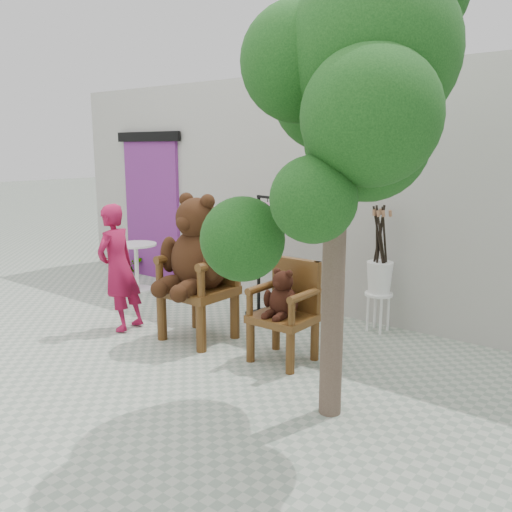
% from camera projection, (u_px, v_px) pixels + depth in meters
% --- Properties ---
extents(ground_plane, '(60.00, 60.00, 0.00)m').
position_uv_depth(ground_plane, '(161.00, 372.00, 5.10)').
color(ground_plane, '#999F8F').
rests_on(ground_plane, ground).
extents(back_wall, '(9.00, 1.00, 3.00)m').
position_uv_depth(back_wall, '(332.00, 192.00, 7.19)').
color(back_wall, '#ADABA2').
rests_on(back_wall, ground).
extents(doorway, '(1.40, 0.11, 2.33)m').
position_uv_depth(doorway, '(152.00, 206.00, 8.67)').
color(doorway, '#6D2673').
rests_on(doorway, ground).
extents(chair_big, '(0.79, 0.84, 1.61)m').
position_uv_depth(chair_big, '(198.00, 259.00, 5.85)').
color(chair_big, '#45280E').
rests_on(chair_big, ground).
extents(chair_small, '(0.57, 0.52, 1.00)m').
position_uv_depth(chair_small, '(286.00, 303.00, 5.31)').
color(chair_small, '#45280E').
rests_on(chair_small, ground).
extents(person, '(0.44, 0.59, 1.45)m').
position_uv_depth(person, '(119.00, 268.00, 6.22)').
color(person, maroon).
rests_on(person, ground).
extents(cafe_table, '(0.60, 0.60, 0.70)m').
position_uv_depth(cafe_table, '(136.00, 261.00, 7.97)').
color(cafe_table, white).
rests_on(cafe_table, ground).
extents(display_stand, '(0.53, 0.46, 1.51)m').
position_uv_depth(display_stand, '(267.00, 272.00, 6.62)').
color(display_stand, black).
rests_on(display_stand, ground).
extents(stool_bucket, '(0.32, 0.32, 1.46)m').
position_uv_depth(stool_bucket, '(379.00, 277.00, 6.13)').
color(stool_bucket, white).
rests_on(stool_bucket, ground).
extents(tree, '(1.73, 1.98, 3.57)m').
position_uv_depth(tree, '(349.00, 76.00, 3.86)').
color(tree, '#46352A').
rests_on(tree, ground).
extents(potted_plant, '(0.40, 0.36, 0.39)m').
position_uv_depth(potted_plant, '(128.00, 264.00, 8.93)').
color(potted_plant, black).
rests_on(potted_plant, ground).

